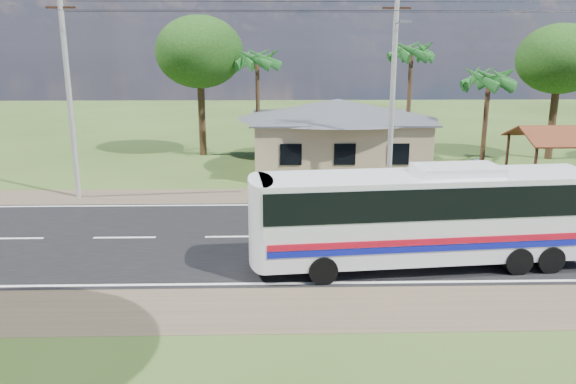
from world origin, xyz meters
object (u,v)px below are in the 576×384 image
at_px(waiting_shed, 564,136).
at_px(motorcycle, 509,186).
at_px(coach_bus, 428,210).
at_px(person, 474,176).

relative_size(waiting_shed, motorcycle, 3.12).
height_order(coach_bus, person, coach_bus).
xyz_separation_m(motorcycle, person, (-1.81, 0.34, 0.47)).
distance_m(waiting_shed, motorcycle, 4.67).
bearing_deg(motorcycle, waiting_shed, -64.90).
bearing_deg(waiting_shed, motorcycle, -152.19).
height_order(waiting_shed, motorcycle, waiting_shed).
bearing_deg(motorcycle, person, 76.77).
bearing_deg(person, motorcycle, 151.94).
relative_size(waiting_shed, coach_bus, 0.44).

